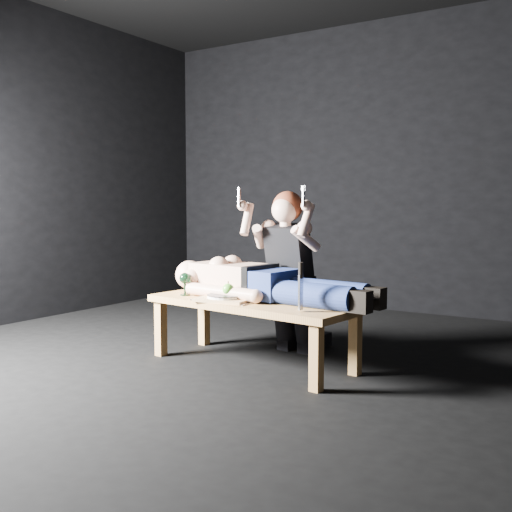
{
  "coord_description": "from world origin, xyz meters",
  "views": [
    {
      "loc": [
        2.42,
        -3.58,
        1.1
      ],
      "look_at": [
        0.18,
        -0.07,
        0.75
      ],
      "focal_mm": 42.65,
      "sensor_mm": 36.0,
      "label": 1
    }
  ],
  "objects_px": {
    "table": "(252,332)",
    "goblet": "(185,284)",
    "kneeling_woman": "(294,270)",
    "serving_tray": "(225,299)",
    "lying_man": "(267,279)",
    "carving_knife": "(301,287)"
  },
  "relations": [
    {
      "from": "table",
      "to": "goblet",
      "type": "relative_size",
      "value": 9.15
    },
    {
      "from": "table",
      "to": "kneeling_woman",
      "type": "distance_m",
      "value": 0.61
    },
    {
      "from": "serving_tray",
      "to": "kneeling_woman",
      "type": "bearing_deg",
      "value": 70.95
    },
    {
      "from": "kneeling_woman",
      "to": "serving_tray",
      "type": "xyz_separation_m",
      "value": [
        -0.21,
        -0.59,
        -0.16
      ]
    },
    {
      "from": "goblet",
      "to": "lying_man",
      "type": "bearing_deg",
      "value": 16.01
    },
    {
      "from": "table",
      "to": "carving_knife",
      "type": "xyz_separation_m",
      "value": [
        0.49,
        -0.22,
        0.38
      ]
    },
    {
      "from": "table",
      "to": "serving_tray",
      "type": "xyz_separation_m",
      "value": [
        -0.14,
        -0.13,
        0.24
      ]
    },
    {
      "from": "kneeling_woman",
      "to": "table",
      "type": "bearing_deg",
      "value": -95.31
    },
    {
      "from": "kneeling_woman",
      "to": "goblet",
      "type": "bearing_deg",
      "value": -134.63
    },
    {
      "from": "table",
      "to": "carving_knife",
      "type": "height_order",
      "value": "carving_knife"
    },
    {
      "from": "kneeling_woman",
      "to": "serving_tray",
      "type": "bearing_deg",
      "value": -105.98
    },
    {
      "from": "lying_man",
      "to": "goblet",
      "type": "distance_m",
      "value": 0.61
    },
    {
      "from": "serving_tray",
      "to": "goblet",
      "type": "distance_m",
      "value": 0.4
    },
    {
      "from": "table",
      "to": "lying_man",
      "type": "height_order",
      "value": "lying_man"
    },
    {
      "from": "kneeling_woman",
      "to": "carving_knife",
      "type": "relative_size",
      "value": 4.08
    },
    {
      "from": "table",
      "to": "serving_tray",
      "type": "distance_m",
      "value": 0.3
    },
    {
      "from": "goblet",
      "to": "serving_tray",
      "type": "bearing_deg",
      "value": -7.52
    },
    {
      "from": "serving_tray",
      "to": "carving_knife",
      "type": "bearing_deg",
      "value": -8.51
    },
    {
      "from": "table",
      "to": "serving_tray",
      "type": "height_order",
      "value": "serving_tray"
    },
    {
      "from": "table",
      "to": "kneeling_woman",
      "type": "xyz_separation_m",
      "value": [
        0.07,
        0.47,
        0.39
      ]
    },
    {
      "from": "serving_tray",
      "to": "carving_knife",
      "type": "relative_size",
      "value": 1.21
    },
    {
      "from": "kneeling_woman",
      "to": "serving_tray",
      "type": "height_order",
      "value": "kneeling_woman"
    }
  ]
}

